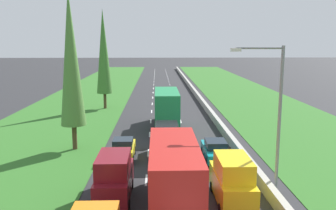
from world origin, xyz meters
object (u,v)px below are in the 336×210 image
yellow_van_right_lane (232,180)px  red_box_truck_centre_lane (173,176)px  maroon_van_left_lane (114,177)px  poplar_tree_third (104,52)px  black_van_centre_lane (167,141)px  green_box_truck_centre_lane (166,108)px  street_light_mast (274,109)px  teal_sedan_right_lane (215,150)px  yellow_hatchback_left_lane (123,149)px  poplar_tree_second (71,59)px

yellow_van_right_lane → red_box_truck_centre_lane: bearing=-159.5°
maroon_van_left_lane → red_box_truck_centre_lane: bearing=-29.9°
poplar_tree_third → black_van_centre_lane: bearing=-69.7°
red_box_truck_centre_lane → green_box_truck_centre_lane: (0.15, 19.56, 0.00)m
poplar_tree_third → street_light_mast: poplar_tree_third is taller
teal_sedan_right_lane → street_light_mast: street_light_mast is taller
green_box_truck_centre_lane → street_light_mast: size_ratio=1.04×
yellow_hatchback_left_lane → poplar_tree_third: bearing=101.8°
red_box_truck_centre_lane → street_light_mast: street_light_mast is taller
red_box_truck_centre_lane → poplar_tree_second: bearing=123.5°
yellow_hatchback_left_lane → teal_sedan_right_lane: bearing=-4.0°
red_box_truck_centre_lane → yellow_van_right_lane: bearing=20.5°
red_box_truck_centre_lane → teal_sedan_right_lane: 9.68m
yellow_hatchback_left_lane → red_box_truck_centre_lane: red_box_truck_centre_lane is taller
yellow_hatchback_left_lane → yellow_van_right_lane: yellow_van_right_lane is taller
black_van_centre_lane → yellow_hatchback_left_lane: bearing=-177.2°
yellow_hatchback_left_lane → red_box_truck_centre_lane: 10.08m
teal_sedan_right_lane → poplar_tree_second: poplar_tree_second is taller
green_box_truck_centre_lane → poplar_tree_third: 15.40m
yellow_van_right_lane → poplar_tree_second: (-11.44, 10.78, 6.41)m
poplar_tree_second → poplar_tree_third: 19.17m
black_van_centre_lane → street_light_mast: bearing=-46.2°
maroon_van_left_lane → teal_sedan_right_lane: size_ratio=1.09×
black_van_centre_lane → green_box_truck_centre_lane: bearing=88.6°
yellow_van_right_lane → poplar_tree_third: (-11.57, 29.95, 6.47)m
maroon_van_left_lane → green_box_truck_centre_lane: (3.52, 17.62, 0.78)m
maroon_van_left_lane → green_box_truck_centre_lane: 17.98m
black_van_centre_lane → poplar_tree_third: poplar_tree_third is taller
maroon_van_left_lane → black_van_centre_lane: size_ratio=1.00×
street_light_mast → black_van_centre_lane: bearing=133.8°
maroon_van_left_lane → teal_sedan_right_lane: maroon_van_left_lane is taller
maroon_van_left_lane → black_van_centre_lane: 8.24m
maroon_van_left_lane → yellow_van_right_lane: same height
poplar_tree_second → green_box_truck_centre_lane: bearing=42.6°
yellow_hatchback_left_lane → teal_sedan_right_lane: size_ratio=0.87×
maroon_van_left_lane → poplar_tree_third: (-4.76, 29.29, 6.47)m
poplar_tree_second → street_light_mast: 17.09m
street_light_mast → yellow_hatchback_left_lane: bearing=146.7°
yellow_hatchback_left_lane → teal_sedan_right_lane: 7.27m
teal_sedan_right_lane → poplar_tree_second: bearing=164.6°
poplar_tree_third → red_box_truck_centre_lane: bearing=-75.4°
yellow_van_right_lane → poplar_tree_third: size_ratio=0.36×
yellow_van_right_lane → red_box_truck_centre_lane: size_ratio=0.52×
poplar_tree_second → street_light_mast: poplar_tree_second is taller
street_light_mast → poplar_tree_second: bearing=147.3°
teal_sedan_right_lane → yellow_hatchback_left_lane: bearing=176.0°
poplar_tree_third → street_light_mast: 31.84m
red_box_truck_centre_lane → street_light_mast: (6.22, 2.93, 3.05)m
green_box_truck_centre_lane → teal_sedan_right_lane: green_box_truck_centre_lane is taller
red_box_truck_centre_lane → poplar_tree_third: 32.77m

